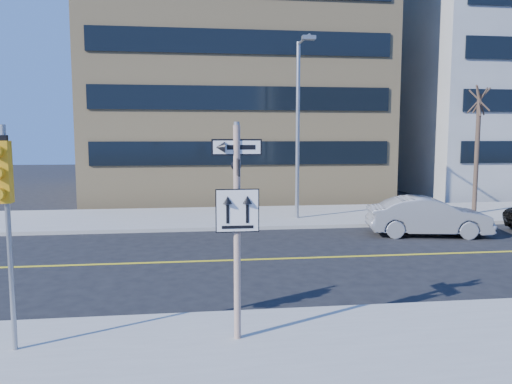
{
  "coord_description": "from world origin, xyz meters",
  "views": [
    {
      "loc": [
        -0.8,
        -11.54,
        3.96
      ],
      "look_at": [
        1.18,
        4.0,
        2.19
      ],
      "focal_mm": 35.0,
      "sensor_mm": 36.0,
      "label": 1
    }
  ],
  "objects": [
    {
      "name": "sign_pole",
      "position": [
        0.0,
        -2.51,
        2.44
      ],
      "size": [
        0.92,
        0.92,
        4.06
      ],
      "color": "beige",
      "rests_on": "near_sidewalk"
    },
    {
      "name": "traffic_signal",
      "position": [
        -4.0,
        -2.66,
        3.03
      ],
      "size": [
        0.32,
        0.45,
        4.0
      ],
      "color": "gray",
      "rests_on": "near_sidewalk"
    },
    {
      "name": "ground",
      "position": [
        0.0,
        0.0,
        0.0
      ],
      "size": [
        120.0,
        120.0,
        0.0
      ],
      "primitive_type": "plane",
      "color": "black",
      "rests_on": "ground"
    },
    {
      "name": "street_tree_west",
      "position": [
        13.0,
        11.3,
        5.52
      ],
      "size": [
        1.8,
        1.8,
        6.35
      ],
      "color": "#31251D",
      "rests_on": "far_sidewalk"
    },
    {
      "name": "building_brick",
      "position": [
        2.0,
        25.0,
        9.0
      ],
      "size": [
        18.0,
        18.0,
        18.0
      ],
      "primitive_type": "cube",
      "color": "tan",
      "rests_on": "ground"
    },
    {
      "name": "streetlight_a",
      "position": [
        4.0,
        10.76,
        4.76
      ],
      "size": [
        0.55,
        2.25,
        8.0
      ],
      "color": "gray",
      "rests_on": "far_sidewalk"
    },
    {
      "name": "parked_car_b",
      "position": [
        8.46,
        6.98,
        0.77
      ],
      "size": [
        2.5,
        4.92,
        1.55
      ],
      "primitive_type": "imported",
      "rotation": [
        0.0,
        0.0,
        1.38
      ],
      "color": "gray",
      "rests_on": "ground"
    }
  ]
}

